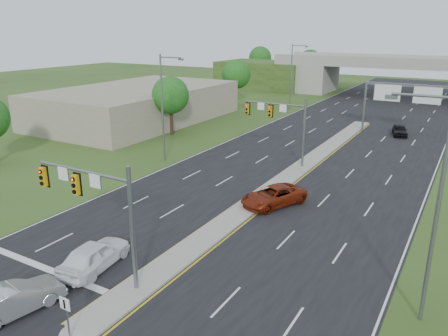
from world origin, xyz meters
TOP-DOWN VIEW (x-y plane):
  - ground at (0.00, 0.00)m, footprint 240.00×240.00m
  - road at (0.00, 35.00)m, footprint 24.00×160.00m
  - median at (0.00, 23.00)m, footprint 2.00×54.00m
  - median_nose at (0.00, -4.00)m, footprint 2.00×2.00m
  - lane_markings at (-0.60, 28.91)m, footprint 23.72×160.00m
  - signal_mast_near at (-2.26, -0.07)m, footprint 6.62×0.60m
  - signal_mast_far at (-2.26, 24.93)m, footprint 6.62×0.60m
  - keep_right_sign at (0.00, -4.53)m, footprint 0.60×0.13m
  - sign_gantry at (6.68, 44.92)m, footprint 11.58×0.44m
  - overpass at (0.00, 80.00)m, footprint 80.00×14.00m
  - lightpole_l_mid at (-13.30, 20.00)m, footprint 2.85×0.25m
  - lightpole_l_far at (-13.30, 55.00)m, footprint 2.85×0.25m
  - lightpole_r_near at (13.30, 5.00)m, footprint 2.85×0.25m
  - tree_l_near at (-20.00, 30.00)m, footprint 4.80×4.80m
  - tree_l_mid at (-24.00, 55.00)m, footprint 5.20×5.20m
  - tree_back_a at (-38.00, 94.00)m, footprint 6.00×6.00m
  - tree_back_b at (-24.00, 94.00)m, footprint 5.60×5.60m
  - commercial_building at (-30.00, 35.00)m, footprint 18.00×30.00m
  - car_white at (-3.59, 0.53)m, footprint 2.61×5.16m
  - car_silver at (-3.78, -4.47)m, footprint 2.48×4.87m
  - car_far_a at (1.50, 14.55)m, footprint 4.61×6.05m
  - car_far_c at (6.11, 44.58)m, footprint 2.67×4.47m

SIDE VIEW (x-z plane):
  - ground at x=0.00m, z-range 0.00..0.00m
  - road at x=0.00m, z-range 0.00..0.02m
  - lane_markings at x=-0.60m, z-range 0.02..0.03m
  - median at x=0.00m, z-range 0.02..0.18m
  - median_nose at x=0.00m, z-range 0.02..0.18m
  - car_far_c at x=6.11m, z-range 0.02..1.45m
  - car_far_a at x=1.50m, z-range 0.02..1.55m
  - car_silver at x=-3.78m, z-range 0.02..1.55m
  - car_white at x=-3.59m, z-range 0.02..1.70m
  - keep_right_sign at x=0.00m, z-range 0.42..2.62m
  - commercial_building at x=-30.00m, z-range 0.00..5.00m
  - overpass at x=0.00m, z-range -0.50..7.60m
  - signal_mast_near at x=-2.26m, z-range 1.23..8.23m
  - signal_mast_far at x=-2.26m, z-range 1.23..8.23m
  - tree_l_near at x=-20.00m, z-range 1.38..8.98m
  - sign_gantry at x=6.68m, z-range 1.90..8.58m
  - tree_l_mid at x=-24.00m, z-range 1.44..9.57m
  - tree_back_b at x=-24.00m, z-range 1.35..9.67m
  - tree_back_a at x=-38.00m, z-range 1.41..10.26m
  - lightpole_l_mid at x=-13.30m, z-range 0.60..11.60m
  - lightpole_l_far at x=-13.30m, z-range 0.60..11.60m
  - lightpole_r_near at x=13.30m, z-range 0.60..11.60m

